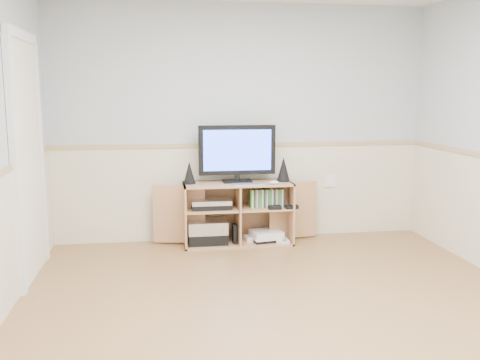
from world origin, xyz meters
name	(u,v)px	position (x,y,z in m)	size (l,w,h in m)	color
room	(282,147)	(-0.06, 0.12, 1.22)	(4.04, 4.54, 2.54)	#AD794C
media_cabinet	(237,212)	(-0.07, 2.06, 0.33)	(1.76, 0.42, 0.65)	tan
monitor	(237,152)	(-0.07, 2.06, 0.97)	(0.80, 0.18, 0.59)	black
speaker_left	(189,173)	(-0.57, 2.03, 0.77)	(0.13, 0.13, 0.23)	black
speaker_right	(283,169)	(0.42, 2.03, 0.78)	(0.14, 0.14, 0.26)	black
keyboard	(248,184)	(0.01, 1.87, 0.66)	(0.32, 0.13, 0.01)	silver
mouse	(274,182)	(0.28, 1.87, 0.67)	(0.10, 0.06, 0.04)	white
av_components	(209,224)	(-0.38, 2.01, 0.22)	(0.50, 0.30, 0.47)	black
game_consoles	(265,236)	(0.22, 2.00, 0.07)	(0.46, 0.30, 0.11)	white
game_cases	(267,198)	(0.23, 1.99, 0.48)	(0.36, 0.14, 0.19)	#3F8C3F
wall_outlet	(330,181)	(1.00, 2.23, 0.60)	(0.12, 0.03, 0.12)	white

